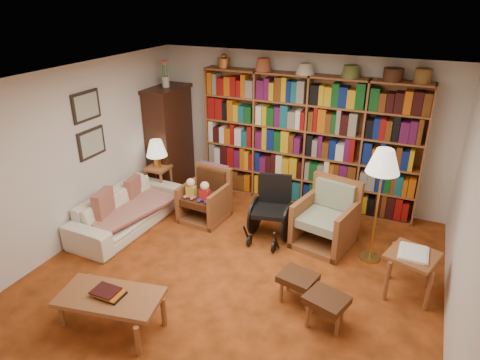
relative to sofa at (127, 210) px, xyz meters
The scene contains 23 objects.
floor 2.11m from the sofa, 10.92° to the right, with size 5.00×5.00×0.00m, color #B54D1B.
ceiling 3.04m from the sofa, 10.92° to the right, with size 5.00×5.00×0.00m, color silver.
wall_back 3.09m from the sofa, 45.75° to the left, with size 5.00×5.00×0.00m, color silver.
wall_front 3.68m from the sofa, 54.70° to the right, with size 5.00×5.00×0.00m, color silver.
wall_left 1.13m from the sofa, 138.69° to the right, with size 5.00×5.00×0.00m, color silver.
wall_right 4.67m from the sofa, ahead, with size 5.00×5.00×0.00m, color silver.
bookshelf 3.10m from the sofa, 40.67° to the left, with size 3.60×0.30×2.42m.
curio_cabinet 1.75m from the sofa, 97.28° to the left, with size 0.50×0.95×2.40m.
framed_pictures 1.41m from the sofa, 167.43° to the right, with size 0.03×0.52×0.97m.
sofa is the anchor object (origin of this frame).
sofa_throw 0.05m from the sofa, ahead, with size 0.74×1.38×0.04m, color beige.
cushion_left 0.41m from the sofa, 110.38° to the left, with size 0.11×0.35×0.35m, color maroon.
cushion_right 0.41m from the sofa, 110.38° to the right, with size 0.13×0.42×0.42m, color maroon.
side_table_lamp 1.04m from the sofa, 95.57° to the left, with size 0.39×0.39×0.60m.
table_lamp 1.22m from the sofa, 95.57° to the left, with size 0.36×0.36×0.49m.
armchair_leather 1.25m from the sofa, 38.67° to the left, with size 0.71×0.75×0.84m.
armchair_sage 3.03m from the sofa, 15.98° to the left, with size 0.92×0.93×0.94m.
wheelchair 2.23m from the sofa, 16.56° to the left, with size 0.56×0.77×0.96m.
floor_lamp 3.81m from the sofa, 10.03° to the left, with size 0.43×0.43×1.61m.
side_table_papers 4.12m from the sofa, ahead, with size 0.66×0.66×0.60m.
footstool_a 2.98m from the sofa, 11.45° to the right, with size 0.48×0.43×0.35m.
footstool_b 3.43m from the sofa, 14.46° to the right, with size 0.52×0.48×0.37m.
coffee_table 2.19m from the sofa, 56.84° to the right, with size 1.19×0.75×0.46m.
Camera 1 is at (1.93, -4.22, 3.42)m, focal length 32.00 mm.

